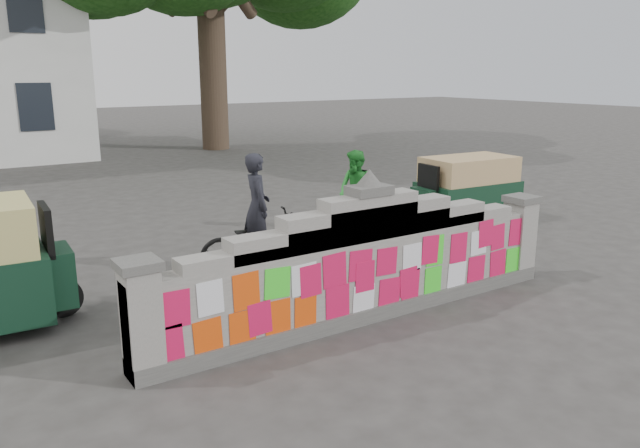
# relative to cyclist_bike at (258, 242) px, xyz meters

# --- Properties ---
(ground) EXTENTS (100.00, 100.00, 0.00)m
(ground) POSITION_rel_cyclist_bike_xyz_m (0.29, -2.52, -0.51)
(ground) COLOR #383533
(ground) RESTS_ON ground
(parapet_wall) EXTENTS (6.48, 0.44, 2.01)m
(parapet_wall) POSITION_rel_cyclist_bike_xyz_m (0.29, -2.52, 0.24)
(parapet_wall) COLOR #4C4C49
(parapet_wall) RESTS_ON ground
(cyclist_bike) EXTENTS (2.02, 1.07, 1.01)m
(cyclist_bike) POSITION_rel_cyclist_bike_xyz_m (0.00, 0.00, 0.00)
(cyclist_bike) COLOR black
(cyclist_bike) RESTS_ON ground
(cyclist_rider) EXTENTS (0.54, 0.70, 1.71)m
(cyclist_rider) POSITION_rel_cyclist_bike_xyz_m (-0.00, 0.00, 0.35)
(cyclist_rider) COLOR black
(cyclist_rider) RESTS_ON ground
(pedestrian) EXTENTS (0.71, 0.87, 1.66)m
(pedestrian) POSITION_rel_cyclist_bike_xyz_m (2.94, 1.28, 0.33)
(pedestrian) COLOR green
(pedestrian) RESTS_ON ground
(rickshaw_right) EXTENTS (2.56, 1.33, 1.40)m
(rickshaw_right) POSITION_rel_cyclist_bike_xyz_m (5.52, 0.71, 0.22)
(rickshaw_right) COLOR #10321F
(rickshaw_right) RESTS_ON ground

